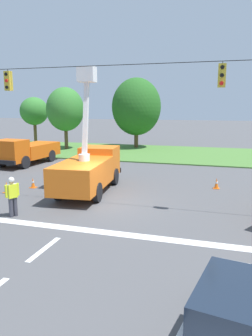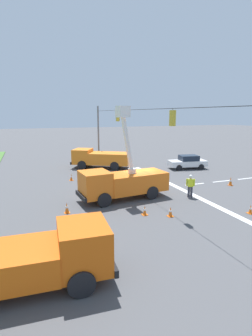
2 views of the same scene
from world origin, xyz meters
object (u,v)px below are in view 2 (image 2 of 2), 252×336
traffic_cone_foreground_left (171,212)px  traffic_cone_lane_edge_b (145,211)px  traffic_cone_lane_edge_a (196,160)px  traffic_cone_foreground_right (231,181)px  traffic_cone_mid_left (67,208)px  traffic_cone_mid_right (71,177)px  road_worker (190,185)px  utility_truck_support_near (33,258)px  sedan_white (188,162)px  utility_truck_bucket_lift (122,181)px  utility_truck_support_far (100,158)px  traffic_cone_near_bucket (251,209)px

traffic_cone_foreground_left → traffic_cone_lane_edge_b: 1.61m
traffic_cone_lane_edge_a → traffic_cone_foreground_right: bearing=160.3°
traffic_cone_mid_left → traffic_cone_mid_right: size_ratio=1.11×
traffic_cone_lane_edge_a → traffic_cone_lane_edge_b: traffic_cone_lane_edge_a is taller
traffic_cone_mid_right → traffic_cone_foreground_right: bearing=-117.5°
road_worker → traffic_cone_foreground_left: (-2.82, 3.34, -0.69)m
utility_truck_support_near → sedan_white: utility_truck_support_near is taller
traffic_cone_foreground_right → traffic_cone_lane_edge_b: size_ratio=1.26×
utility_truck_support_near → traffic_cone_lane_edge_b: 8.39m
utility_truck_bucket_lift → road_worker: (-1.49, -4.98, -0.38)m
utility_truck_bucket_lift → traffic_cone_foreground_left: bearing=-159.2°
utility_truck_support_far → traffic_cone_foreground_left: (-15.95, -0.21, -0.88)m
utility_truck_support_far → traffic_cone_foreground_right: utility_truck_support_far is taller
sedan_white → road_worker: size_ratio=2.56×
utility_truck_support_far → traffic_cone_foreground_right: 14.57m
utility_truck_bucket_lift → traffic_cone_lane_edge_a: utility_truck_bucket_lift is taller
sedan_white → traffic_cone_foreground_left: (-11.99, 9.19, -0.48)m
utility_truck_support_near → traffic_cone_foreground_right: 18.88m
utility_truck_support_far → traffic_cone_lane_edge_b: 15.23m
utility_truck_support_near → utility_truck_support_far: (20.07, -7.93, 0.06)m
traffic_cone_foreground_left → traffic_cone_lane_edge_b: traffic_cone_foreground_left is taller
traffic_cone_lane_edge_b → utility_truck_support_far: bearing=-4.5°
utility_truck_bucket_lift → traffic_cone_foreground_left: 4.74m
traffic_cone_mid_left → traffic_cone_near_bucket: 11.79m
traffic_cone_foreground_left → sedan_white: bearing=-37.5°
traffic_cone_foreground_right → utility_truck_support_near: bearing=116.9°
traffic_cone_mid_left → traffic_cone_near_bucket: (-4.24, -11.00, -0.06)m
road_worker → traffic_cone_foreground_right: bearing=-73.2°
utility_truck_support_far → road_worker: bearing=-164.9°
utility_truck_support_far → traffic_cone_foreground_right: size_ratio=9.13×
utility_truck_support_near → utility_truck_bucket_lift: bearing=-37.6°
road_worker → utility_truck_support_far: bearing=15.1°
traffic_cone_near_bucket → utility_truck_bucket_lift: bearing=49.6°
traffic_cone_foreground_left → traffic_cone_lane_edge_a: traffic_cone_lane_edge_a is taller
traffic_cone_foreground_right → traffic_cone_lane_edge_b: 10.70m
utility_truck_support_far → traffic_cone_near_bucket: utility_truck_support_far is taller
utility_truck_bucket_lift → traffic_cone_foreground_right: bearing=-89.4°
utility_truck_bucket_lift → traffic_cone_lane_edge_a: size_ratio=8.29×
traffic_cone_near_bucket → traffic_cone_lane_edge_a: size_ratio=0.72×
utility_truck_support_far → traffic_cone_mid_left: 14.33m
utility_truck_support_near → utility_truck_support_far: bearing=-21.6°
traffic_cone_foreground_right → sedan_white: bearing=-4.0°
utility_truck_bucket_lift → traffic_cone_near_bucket: bearing=-130.4°
sedan_white → traffic_cone_foreground_right: sedan_white is taller
utility_truck_bucket_lift → traffic_cone_lane_edge_b: (-3.52, -0.25, -1.09)m
traffic_cone_foreground_right → traffic_cone_mid_right: bearing=62.5°
traffic_cone_foreground_right → traffic_cone_mid_right: size_ratio=1.21×
sedan_white → traffic_cone_foreground_left: sedan_white is taller
traffic_cone_foreground_right → utility_truck_bucket_lift: bearing=90.6°
traffic_cone_near_bucket → road_worker: bearing=22.2°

